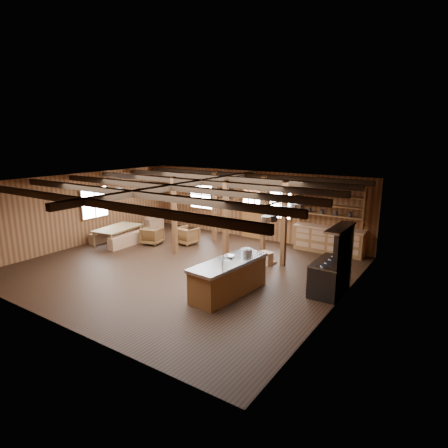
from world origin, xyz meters
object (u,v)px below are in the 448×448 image
(kitchen_island, at_px, (229,277))
(dining_table, at_px, (119,236))
(commercial_range, at_px, (332,271))
(armchair_c, at_px, (153,225))
(armchair_b, at_px, (187,236))
(armchair_a, at_px, (152,236))

(kitchen_island, height_order, dining_table, kitchen_island)
(commercial_range, xyz_separation_m, dining_table, (-8.55, 0.04, -0.28))
(kitchen_island, bearing_deg, armchair_c, 154.92)
(dining_table, bearing_deg, armchair_b, -64.67)
(dining_table, distance_m, armchair_b, 2.72)
(kitchen_island, height_order, armchair_a, kitchen_island)
(commercial_range, bearing_deg, kitchen_island, -144.80)
(kitchen_island, distance_m, armchair_c, 7.52)
(dining_table, distance_m, armchair_a, 1.33)
(commercial_range, bearing_deg, armchair_c, 166.00)
(armchair_a, xyz_separation_m, armchair_c, (-1.34, 1.43, -0.01))
(armchair_b, height_order, armchair_c, armchair_b)
(commercial_range, bearing_deg, armchair_b, 166.30)
(commercial_range, height_order, armchair_a, commercial_range)
(commercial_range, xyz_separation_m, armchair_b, (-6.27, 1.53, -0.27))
(armchair_a, bearing_deg, dining_table, 18.65)
(commercial_range, relative_size, armchair_c, 2.59)
(commercial_range, height_order, armchair_b, commercial_range)
(kitchen_island, bearing_deg, dining_table, 170.52)
(dining_table, xyz_separation_m, armchair_b, (2.28, 1.49, 0.01))
(kitchen_island, bearing_deg, armchair_b, 147.09)
(commercial_range, height_order, dining_table, commercial_range)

